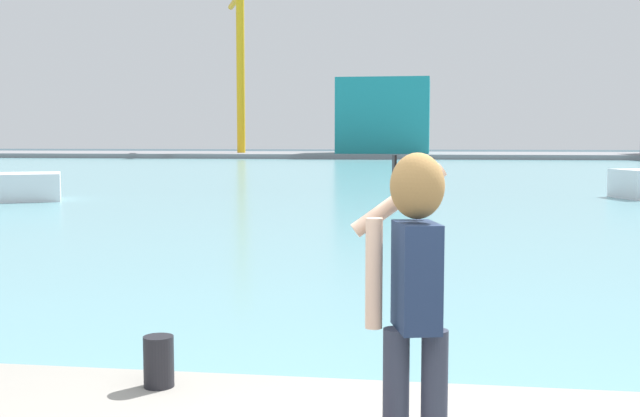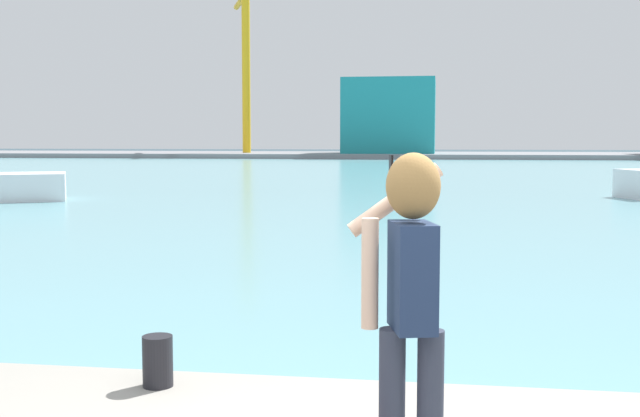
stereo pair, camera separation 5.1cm
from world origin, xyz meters
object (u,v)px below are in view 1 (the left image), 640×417
Objects in this scene: person_photographer at (414,283)px; warehouse_left at (384,117)px; harbor_bollard at (159,361)px; port_crane at (240,58)px.

person_photographer is 0.16× the size of warehouse_left.
person_photographer reaches higher than harbor_bollard.
warehouse_left reaches higher than harbor_bollard.
warehouse_left is at bearing 92.59° from harbor_bollard.
warehouse_left is at bearing -10.93° from person_photographer.
warehouse_left is (-4.00, 88.57, 4.24)m from harbor_bollard.
harbor_bollard is 88.76m from warehouse_left.
harbor_bollard is at bearing 40.09° from person_photographer.
port_crane reaches higher than person_photographer.
warehouse_left is at bearing -1.29° from port_crane.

